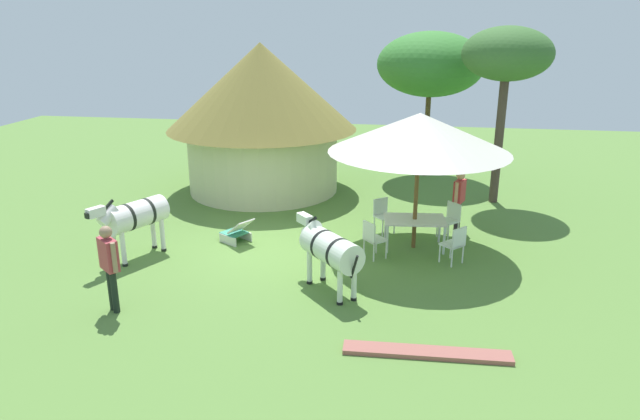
# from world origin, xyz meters

# --- Properties ---
(ground_plane) EXTENTS (36.00, 36.00, 0.00)m
(ground_plane) POSITION_xyz_m (0.00, 0.00, 0.00)
(ground_plane) COLOR #577F38
(thatched_hut) EXTENTS (6.01, 6.01, 4.68)m
(thatched_hut) POSITION_xyz_m (-1.40, 5.09, 2.59)
(thatched_hut) COLOR beige
(thatched_hut) RESTS_ON ground_plane
(shade_umbrella) EXTENTS (4.24, 4.24, 3.30)m
(shade_umbrella) POSITION_xyz_m (3.47, 0.70, 2.85)
(shade_umbrella) COLOR brown
(shade_umbrella) RESTS_ON ground_plane
(patio_dining_table) EXTENTS (1.55, 1.05, 0.74)m
(patio_dining_table) POSITION_xyz_m (3.47, 0.70, 0.66)
(patio_dining_table) COLOR silver
(patio_dining_table) RESTS_ON ground_plane
(patio_chair_east_end) EXTENTS (0.61, 0.61, 0.90)m
(patio_chair_east_end) POSITION_xyz_m (4.38, -0.18, 0.52)
(patio_chair_east_end) COLOR white
(patio_chair_east_end) RESTS_ON ground_plane
(patio_chair_near_lawn) EXTENTS (0.61, 0.61, 0.90)m
(patio_chair_near_lawn) POSITION_xyz_m (4.38, 1.58, 0.52)
(patio_chair_near_lawn) COLOR silver
(patio_chair_near_lawn) RESTS_ON ground_plane
(patio_chair_west_end) EXTENTS (0.61, 0.60, 0.90)m
(patio_chair_west_end) POSITION_xyz_m (2.65, 1.67, 0.52)
(patio_chair_west_end) COLOR white
(patio_chair_west_end) RESTS_ON ground_plane
(patio_chair_near_hut) EXTENTS (0.61, 0.61, 0.90)m
(patio_chair_near_hut) POSITION_xyz_m (2.51, -0.13, 0.52)
(patio_chair_near_hut) COLOR silver
(patio_chair_near_hut) RESTS_ON ground_plane
(guest_beside_umbrella) EXTENTS (0.36, 0.55, 1.64)m
(guest_beside_umbrella) POSITION_xyz_m (4.59, 1.99, 0.99)
(guest_beside_umbrella) COLOR #261D27
(guest_beside_umbrella) RESTS_ON ground_plane
(standing_watcher) EXTENTS (0.50, 0.47, 1.73)m
(standing_watcher) POSITION_xyz_m (-2.20, -3.47, 1.04)
(standing_watcher) COLOR black
(standing_watcher) RESTS_ON ground_plane
(striped_lounge_chair) EXTENTS (0.95, 0.87, 0.66)m
(striped_lounge_chair) POSITION_xyz_m (-0.92, 0.38, 0.26)
(striped_lounge_chair) COLOR #388E75
(striped_lounge_chair) RESTS_ON ground_plane
(zebra_nearest_camera) EXTENTS (1.60, 1.74, 1.47)m
(zebra_nearest_camera) POSITION_xyz_m (1.76, -1.97, 0.93)
(zebra_nearest_camera) COLOR silver
(zebra_nearest_camera) RESTS_ON ground_plane
(zebra_by_umbrella) EXTENTS (1.24, 1.95, 1.56)m
(zebra_by_umbrella) POSITION_xyz_m (-2.94, -0.93, 1.02)
(zebra_by_umbrella) COLOR silver
(zebra_by_umbrella) RESTS_ON ground_plane
(acacia_tree_right_background) EXTENTS (2.57, 2.57, 5.18)m
(acacia_tree_right_background) POSITION_xyz_m (5.88, 4.88, 4.34)
(acacia_tree_right_background) COLOR #493A31
(acacia_tree_right_background) RESTS_ON ground_plane
(acacia_tree_left_background) EXTENTS (3.64, 3.64, 4.97)m
(acacia_tree_left_background) POSITION_xyz_m (3.83, 7.79, 3.88)
(acacia_tree_left_background) COLOR #4E3923
(acacia_tree_left_background) RESTS_ON ground_plane
(brick_patio_kerb) EXTENTS (2.81, 0.45, 0.08)m
(brick_patio_kerb) POSITION_xyz_m (3.70, -4.10, 0.04)
(brick_patio_kerb) COLOR #9B584E
(brick_patio_kerb) RESTS_ON ground_plane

